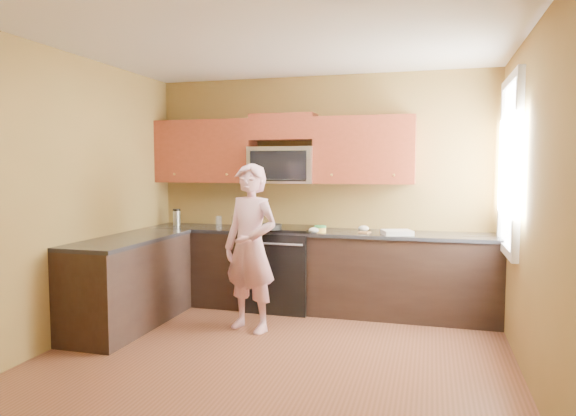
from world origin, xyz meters
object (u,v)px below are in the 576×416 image
(frying_pan, at_px, (270,229))
(stove, at_px, (280,267))
(woman, at_px, (251,248))
(microwave, at_px, (283,183))
(butter_tub, at_px, (320,232))
(travel_mug, at_px, (177,225))

(frying_pan, bearing_deg, stove, 60.63)
(woman, bearing_deg, frying_pan, 106.89)
(microwave, bearing_deg, woman, -93.18)
(woman, bearing_deg, butter_tub, 70.12)
(butter_tub, bearing_deg, microwave, 151.86)
(microwave, bearing_deg, travel_mug, -177.16)
(frying_pan, relative_size, travel_mug, 2.26)
(microwave, relative_size, butter_tub, 5.84)
(woman, xyz_separation_m, butter_tub, (0.56, 0.71, 0.08))
(microwave, relative_size, woman, 0.45)
(stove, xyz_separation_m, woman, (-0.05, -0.86, 0.36))
(stove, distance_m, frying_pan, 0.54)
(stove, xyz_separation_m, travel_mug, (-1.34, 0.06, 0.44))
(microwave, height_order, butter_tub, microwave)
(microwave, xyz_separation_m, travel_mug, (-1.34, -0.07, -0.53))
(frying_pan, bearing_deg, woman, -112.02)
(butter_tub, bearing_deg, travel_mug, 173.72)
(frying_pan, relative_size, butter_tub, 3.50)
(microwave, bearing_deg, butter_tub, -28.14)
(woman, bearing_deg, microwave, 105.15)
(microwave, distance_m, woman, 1.16)
(frying_pan, xyz_separation_m, travel_mug, (-1.30, 0.31, -0.03))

